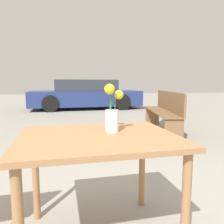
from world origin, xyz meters
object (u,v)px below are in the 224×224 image
at_px(flower_vase, 112,114).
at_px(parked_car, 85,95).
at_px(table_front, 98,150).
at_px(bench_near, 165,110).

bearing_deg(flower_vase, parked_car, 88.39).
bearing_deg(parked_car, table_front, -92.37).
bearing_deg(parked_car, bench_near, -73.10).
distance_m(flower_vase, parked_car, 7.42).
xyz_separation_m(table_front, bench_near, (1.70, 2.90, -0.13)).
height_order(bench_near, parked_car, parked_car).
bearing_deg(flower_vase, table_front, -143.91).
xyz_separation_m(table_front, parked_car, (0.31, 7.49, -0.05)).
bearing_deg(table_front, parked_car, 87.63).
xyz_separation_m(flower_vase, bench_near, (1.60, 2.83, -0.35)).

